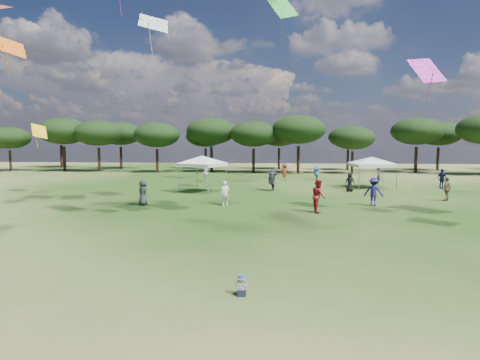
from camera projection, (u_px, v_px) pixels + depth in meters
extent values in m
plane|color=#294C16|center=(258.00, 328.00, 8.59)|extent=(140.00, 140.00, 0.00)
cylinder|color=black|center=(10.00, 161.00, 56.46)|extent=(0.33, 0.33, 2.92)
ellipsoid|color=black|center=(9.00, 138.00, 56.16)|extent=(5.67, 5.67, 3.06)
cylinder|color=black|center=(65.00, 159.00, 55.92)|extent=(0.40, 0.40, 3.49)
ellipsoid|color=black|center=(63.00, 131.00, 55.57)|extent=(6.79, 6.79, 3.66)
cylinder|color=black|center=(99.00, 160.00, 55.20)|extent=(0.38, 0.38, 3.32)
ellipsoid|color=black|center=(98.00, 133.00, 54.86)|extent=(6.44, 6.44, 3.47)
cylinder|color=black|center=(157.00, 161.00, 53.75)|extent=(0.36, 0.36, 3.14)
ellipsoid|color=black|center=(157.00, 135.00, 53.43)|extent=(6.11, 6.11, 3.29)
cylinder|color=black|center=(211.00, 159.00, 54.61)|extent=(0.40, 0.40, 3.46)
ellipsoid|color=black|center=(211.00, 131.00, 54.25)|extent=(6.73, 6.73, 3.63)
cylinder|color=black|center=(254.00, 161.00, 52.93)|extent=(0.37, 0.37, 3.21)
ellipsoid|color=black|center=(254.00, 134.00, 52.61)|extent=(6.24, 6.24, 3.36)
cylinder|color=black|center=(298.00, 160.00, 51.95)|extent=(0.41, 0.41, 3.56)
ellipsoid|color=black|center=(299.00, 129.00, 51.59)|extent=(6.91, 6.91, 3.73)
cylinder|color=black|center=(352.00, 162.00, 51.70)|extent=(0.33, 0.33, 2.88)
ellipsoid|color=black|center=(353.00, 138.00, 51.40)|extent=(5.60, 5.60, 3.02)
cylinder|color=black|center=(416.00, 160.00, 53.34)|extent=(0.39, 0.39, 3.44)
ellipsoid|color=black|center=(417.00, 131.00, 52.99)|extent=(6.69, 6.69, 3.60)
cylinder|color=black|center=(62.00, 156.00, 64.56)|extent=(0.41, 0.41, 3.62)
ellipsoid|color=black|center=(61.00, 131.00, 64.19)|extent=(7.03, 7.03, 3.79)
cylinder|color=black|center=(121.00, 158.00, 61.65)|extent=(0.39, 0.39, 3.37)
ellipsoid|color=black|center=(120.00, 134.00, 61.31)|extent=(6.54, 6.54, 3.53)
cylinder|color=black|center=(206.00, 158.00, 62.25)|extent=(0.36, 0.36, 3.11)
ellipsoid|color=black|center=(205.00, 136.00, 61.93)|extent=(6.05, 6.05, 3.26)
cylinder|color=black|center=(279.00, 159.00, 60.46)|extent=(0.37, 0.37, 3.20)
ellipsoid|color=black|center=(279.00, 135.00, 60.13)|extent=(6.21, 6.21, 3.35)
cylinder|color=black|center=(348.00, 160.00, 58.41)|extent=(0.34, 0.34, 2.99)
ellipsoid|color=black|center=(348.00, 137.00, 58.11)|extent=(5.81, 5.81, 3.13)
cylinder|color=black|center=(438.00, 159.00, 57.66)|extent=(0.38, 0.38, 3.31)
ellipsoid|color=black|center=(439.00, 134.00, 57.33)|extent=(6.43, 6.43, 3.47)
cylinder|color=gray|center=(177.00, 179.00, 31.48)|extent=(0.06, 0.06, 2.27)
cylinder|color=gray|center=(208.00, 181.00, 30.20)|extent=(0.06, 0.06, 2.27)
cylinder|color=gray|center=(197.00, 176.00, 34.00)|extent=(0.06, 0.06, 2.27)
cylinder|color=gray|center=(226.00, 178.00, 32.73)|extent=(0.06, 0.06, 2.27)
cube|color=white|center=(202.00, 165.00, 32.00)|extent=(3.89, 3.89, 0.25)
pyramid|color=white|center=(202.00, 156.00, 31.93)|extent=(5.67, 5.67, 0.60)
cylinder|color=gray|center=(359.00, 178.00, 33.59)|extent=(0.06, 0.06, 2.09)
cylinder|color=gray|center=(397.00, 178.00, 33.64)|extent=(0.06, 0.06, 2.09)
cylinder|color=gray|center=(348.00, 175.00, 36.76)|extent=(0.06, 0.06, 2.09)
cylinder|color=gray|center=(383.00, 175.00, 36.81)|extent=(0.06, 0.06, 2.09)
cube|color=white|center=(372.00, 165.00, 35.11)|extent=(3.67, 3.67, 0.25)
pyramid|color=white|center=(372.00, 157.00, 35.04)|extent=(6.77, 6.77, 0.60)
cube|color=#161A31|center=(242.00, 292.00, 10.43)|extent=(0.24, 0.24, 0.18)
cube|color=#161A31|center=(239.00, 291.00, 10.60)|extent=(0.10, 0.21, 0.09)
cube|color=#161A31|center=(245.00, 291.00, 10.60)|extent=(0.10, 0.21, 0.09)
cube|color=white|center=(242.00, 285.00, 10.41)|extent=(0.23, 0.17, 0.23)
cylinder|color=white|center=(236.00, 284.00, 10.48)|extent=(0.09, 0.22, 0.14)
cylinder|color=white|center=(247.00, 284.00, 10.47)|extent=(0.09, 0.22, 0.14)
sphere|color=#E0B293|center=(242.00, 279.00, 10.40)|extent=(0.16, 0.16, 0.16)
cone|color=#547CC4|center=(242.00, 278.00, 10.39)|extent=(0.26, 0.26, 0.03)
cylinder|color=#547CC4|center=(242.00, 277.00, 10.39)|extent=(0.17, 0.17, 0.07)
imported|color=#323337|center=(143.00, 193.00, 25.45)|extent=(0.96, 0.89, 1.64)
imported|color=navy|center=(316.00, 173.00, 42.98)|extent=(1.70, 1.75, 1.56)
imported|color=black|center=(350.00, 182.00, 32.53)|extent=(0.89, 0.74, 1.56)
imported|color=navy|center=(442.00, 179.00, 34.61)|extent=(0.80, 1.10, 1.73)
imported|color=beige|center=(204.00, 173.00, 40.65)|extent=(0.72, 0.91, 1.83)
imported|color=white|center=(225.00, 193.00, 25.44)|extent=(0.68, 0.60, 1.56)
imported|color=navy|center=(374.00, 192.00, 25.17)|extent=(1.34, 1.06, 1.81)
imported|color=brown|center=(447.00, 189.00, 27.32)|extent=(0.98, 0.97, 1.66)
imported|color=#414145|center=(272.00, 180.00, 33.31)|extent=(1.72, 2.19, 1.81)
imported|color=#343339|center=(379.00, 176.00, 37.94)|extent=(0.64, 0.73, 1.68)
imported|color=maroon|center=(284.00, 172.00, 41.79)|extent=(1.19, 0.69, 1.83)
imported|color=maroon|center=(319.00, 196.00, 22.75)|extent=(0.81, 0.99, 1.92)
plane|color=yellow|center=(39.00, 131.00, 30.38)|extent=(1.47, 1.83, 1.29)
plane|color=#D735C6|center=(427.00, 70.00, 20.73)|extent=(2.27, 1.72, 1.56)
plane|color=green|center=(283.00, 7.00, 35.78)|extent=(3.36, 2.21, 2.72)
plane|color=orange|center=(12.00, 47.00, 23.47)|extent=(2.15, 2.52, 1.53)
plane|color=silver|center=(153.00, 23.00, 22.29)|extent=(2.33, 2.42, 1.52)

